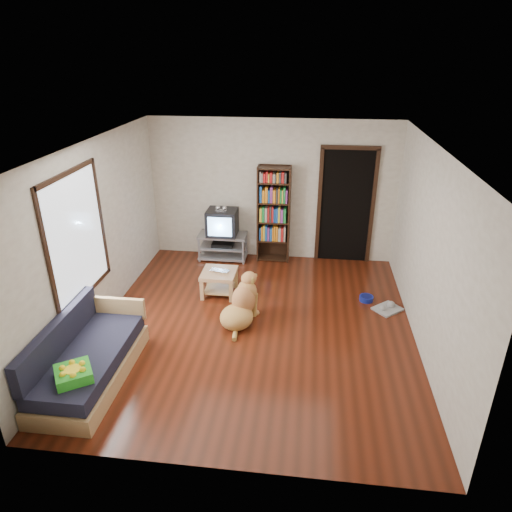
# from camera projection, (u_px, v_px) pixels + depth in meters

# --- Properties ---
(ground) EXTENTS (5.00, 5.00, 0.00)m
(ground) POSITION_uv_depth(u_px,v_px,m) (255.00, 326.00, 6.65)
(ground) COLOR #511C0D
(ground) RESTS_ON ground
(ceiling) EXTENTS (5.00, 5.00, 0.00)m
(ceiling) POSITION_uv_depth(u_px,v_px,m) (255.00, 146.00, 5.56)
(ceiling) COLOR white
(ceiling) RESTS_ON ground
(wall_back) EXTENTS (4.50, 0.00, 4.50)m
(wall_back) POSITION_uv_depth(u_px,v_px,m) (272.00, 191.00, 8.36)
(wall_back) COLOR beige
(wall_back) RESTS_ON ground
(wall_front) EXTENTS (4.50, 0.00, 4.50)m
(wall_front) POSITION_uv_depth(u_px,v_px,m) (219.00, 359.00, 3.85)
(wall_front) COLOR beige
(wall_front) RESTS_ON ground
(wall_left) EXTENTS (0.00, 5.00, 5.00)m
(wall_left) POSITION_uv_depth(u_px,v_px,m) (95.00, 236.00, 6.36)
(wall_left) COLOR beige
(wall_left) RESTS_ON ground
(wall_right) EXTENTS (0.00, 5.00, 5.00)m
(wall_right) POSITION_uv_depth(u_px,v_px,m) (429.00, 253.00, 5.86)
(wall_right) COLOR beige
(wall_right) RESTS_ON ground
(green_cushion) EXTENTS (0.51, 0.51, 0.12)m
(green_cushion) POSITION_uv_depth(u_px,v_px,m) (73.00, 374.00, 4.94)
(green_cushion) COLOR green
(green_cushion) RESTS_ON sofa
(laptop) EXTENTS (0.34, 0.26, 0.02)m
(laptop) POSITION_uv_depth(u_px,v_px,m) (219.00, 272.00, 7.33)
(laptop) COLOR silver
(laptop) RESTS_ON coffee_table
(dog_bowl) EXTENTS (0.22, 0.22, 0.08)m
(dog_bowl) POSITION_uv_depth(u_px,v_px,m) (366.00, 298.00, 7.30)
(dog_bowl) COLOR navy
(dog_bowl) RESTS_ON ground
(grey_rag) EXTENTS (0.51, 0.50, 0.03)m
(grey_rag) POSITION_uv_depth(u_px,v_px,m) (387.00, 309.00, 7.05)
(grey_rag) COLOR #A2A2A2
(grey_rag) RESTS_ON ground
(window) EXTENTS (0.03, 1.46, 1.70)m
(window) POSITION_uv_depth(u_px,v_px,m) (77.00, 237.00, 5.82)
(window) COLOR white
(window) RESTS_ON wall_left
(doorway) EXTENTS (1.03, 0.05, 2.19)m
(doorway) POSITION_uv_depth(u_px,v_px,m) (346.00, 204.00, 8.27)
(doorway) COLOR black
(doorway) RESTS_ON wall_back
(tv_stand) EXTENTS (0.90, 0.45, 0.50)m
(tv_stand) POSITION_uv_depth(u_px,v_px,m) (223.00, 245.00, 8.67)
(tv_stand) COLOR #99999E
(tv_stand) RESTS_ON ground
(crt_tv) EXTENTS (0.55, 0.52, 0.58)m
(crt_tv) POSITION_uv_depth(u_px,v_px,m) (222.00, 222.00, 8.49)
(crt_tv) COLOR black
(crt_tv) RESTS_ON tv_stand
(bookshelf) EXTENTS (0.60, 0.30, 1.80)m
(bookshelf) POSITION_uv_depth(u_px,v_px,m) (274.00, 209.00, 8.34)
(bookshelf) COLOR black
(bookshelf) RESTS_ON ground
(sofa) EXTENTS (0.80, 1.80, 0.80)m
(sofa) POSITION_uv_depth(u_px,v_px,m) (87.00, 360.00, 5.50)
(sofa) COLOR tan
(sofa) RESTS_ON ground
(coffee_table) EXTENTS (0.55, 0.55, 0.40)m
(coffee_table) POSITION_uv_depth(u_px,v_px,m) (219.00, 278.00, 7.41)
(coffee_table) COLOR tan
(coffee_table) RESTS_ON ground
(dog) EXTENTS (0.65, 0.91, 0.76)m
(dog) POSITION_uv_depth(u_px,v_px,m) (242.00, 305.00, 6.64)
(dog) COLOR tan
(dog) RESTS_ON ground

